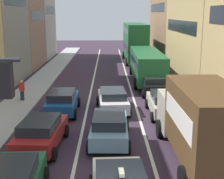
% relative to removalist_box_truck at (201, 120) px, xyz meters
% --- Properties ---
extents(sidewalk_left, '(2.60, 64.00, 0.14)m').
position_rel_removalist_box_truck_xyz_m(sidewalk_left, '(-10.40, 15.19, -1.90)').
color(sidewalk_left, '#B1B1B1').
rests_on(sidewalk_left, ground).
extents(lane_stripe_left, '(0.16, 60.00, 0.01)m').
position_rel_removalist_box_truck_xyz_m(lane_stripe_left, '(-5.40, 15.19, -1.97)').
color(lane_stripe_left, silver).
rests_on(lane_stripe_left, ground).
extents(lane_stripe_right, '(0.16, 60.00, 0.01)m').
position_rel_removalist_box_truck_xyz_m(lane_stripe_right, '(-2.00, 15.19, -1.97)').
color(lane_stripe_right, silver).
rests_on(lane_stripe_right, ground).
extents(building_row_right, '(7.20, 43.90, 13.21)m').
position_rel_removalist_box_truck_xyz_m(building_row_right, '(6.20, 17.80, 3.91)').
color(building_row_right, '#9E7556').
rests_on(building_row_right, ground).
extents(removalist_box_truck, '(2.77, 7.73, 3.58)m').
position_rel_removalist_box_truck_xyz_m(removalist_box_truck, '(0.00, 0.00, 0.00)').
color(removalist_box_truck, '#B7B29E').
rests_on(removalist_box_truck, ground).
extents(sedan_centre_lane_second, '(2.16, 4.35, 1.49)m').
position_rel_removalist_box_truck_xyz_m(sedan_centre_lane_second, '(-3.89, 2.35, -1.18)').
color(sedan_centre_lane_second, '#759EB7').
rests_on(sedan_centre_lane_second, ground).
extents(wagon_left_lane_second, '(2.29, 4.41, 1.49)m').
position_rel_removalist_box_truck_xyz_m(wagon_left_lane_second, '(-7.20, 1.67, -1.18)').
color(wagon_left_lane_second, '#A51E1E').
rests_on(wagon_left_lane_second, ground).
extents(hatchback_centre_lane_third, '(2.30, 4.41, 1.49)m').
position_rel_removalist_box_truck_xyz_m(hatchback_centre_lane_third, '(-3.65, 7.67, -1.18)').
color(hatchback_centre_lane_third, silver).
rests_on(hatchback_centre_lane_third, ground).
extents(sedan_left_lane_third, '(2.07, 4.31, 1.49)m').
position_rel_removalist_box_truck_xyz_m(sedan_left_lane_third, '(-6.94, 7.31, -1.18)').
color(sedan_left_lane_third, '#194C8C').
rests_on(sedan_left_lane_third, ground).
extents(sedan_right_lane_behind_truck, '(2.06, 4.30, 1.49)m').
position_rel_removalist_box_truck_xyz_m(sedan_right_lane_behind_truck, '(-0.35, 6.81, -1.18)').
color(sedan_right_lane_behind_truck, beige).
rests_on(sedan_right_lane_behind_truck, ground).
extents(wagon_right_lane_far, '(2.09, 4.32, 1.49)m').
position_rel_removalist_box_truck_xyz_m(wagon_right_lane_far, '(-0.31, 12.41, -1.18)').
color(wagon_right_lane_far, black).
rests_on(wagon_right_lane_far, ground).
extents(bus_mid_queue_primary, '(2.89, 10.53, 2.90)m').
position_rel_removalist_box_truck_xyz_m(bus_mid_queue_primary, '(-0.28, 17.17, -0.21)').
color(bus_mid_queue_primary, '#1E6033').
rests_on(bus_mid_queue_primary, ground).
extents(bus_far_queue_secondary, '(2.87, 10.52, 5.06)m').
position_rel_removalist_box_truck_xyz_m(bus_far_queue_secondary, '(-0.39, 29.71, 0.86)').
color(bus_far_queue_secondary, '#1E6033').
rests_on(bus_far_queue_secondary, ground).
extents(pedestrian_near_kerb, '(0.48, 0.34, 1.66)m').
position_rel_removalist_box_truck_xyz_m(pedestrian_near_kerb, '(-10.29, 10.05, -1.03)').
color(pedestrian_near_kerb, '#262D47').
rests_on(pedestrian_near_kerb, ground).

